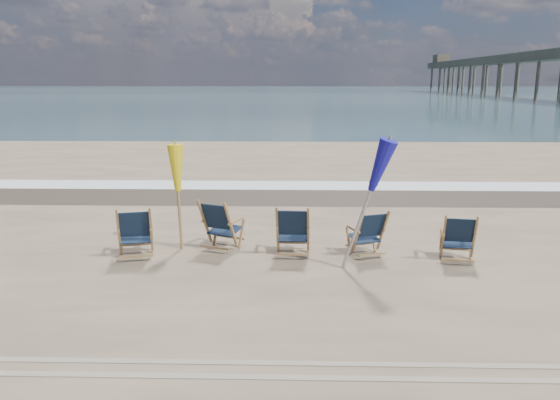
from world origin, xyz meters
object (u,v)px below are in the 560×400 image
Objects in this scene: beach_chair_0 at (151,232)px; umbrella_blue at (365,167)px; beach_chair_1 at (231,227)px; beach_chair_4 at (474,239)px; beach_chair_2 at (308,232)px; beach_chair_3 at (383,232)px; umbrella_yellow at (178,174)px; fishing_pier at (557,68)px.

umbrella_blue is at bearing 157.71° from beach_chair_0.
beach_chair_1 is 0.44× the size of umbrella_blue.
umbrella_blue is at bearing 20.47° from beach_chair_4.
beach_chair_1 is at bearing 2.64° from beach_chair_4.
beach_chair_1 is 1.42m from beach_chair_2.
beach_chair_2 is 1.09× the size of beach_chair_3.
beach_chair_2 is 1.35m from beach_chair_3.
beach_chair_1 is 1.11× the size of beach_chair_3.
beach_chair_3 is at bearing 58.83° from umbrella_blue.
fishing_pier is (39.86, 72.00, 3.23)m from umbrella_yellow.
beach_chair_1 is at bearing -13.89° from umbrella_yellow.
beach_chair_1 is 1.02× the size of beach_chair_2.
beach_chair_3 is (4.10, 0.24, -0.04)m from beach_chair_0.
fishing_pier reaches higher than umbrella_blue.
beach_chair_3 is at bearing 169.46° from beach_chair_0.
beach_chair_3 is at bearing -116.54° from fishing_pier.
umbrella_blue is (-0.47, -0.77, 1.30)m from beach_chair_3.
beach_chair_0 is 0.50× the size of umbrella_yellow.
beach_chair_1 is at bearing -7.84° from beach_chair_2.
beach_chair_0 is 5.58m from beach_chair_4.
beach_chair_2 is (1.40, -0.25, -0.01)m from beach_chair_1.
beach_chair_4 is (5.58, -0.17, -0.04)m from beach_chair_0.
fishing_pier reaches higher than beach_chair_1.
beach_chair_1 is 2.74m from beach_chair_3.
umbrella_blue is at bearing -178.13° from beach_chair_1.
beach_chair_1 is at bearing -179.18° from beach_chair_0.
beach_chair_3 is 0.99× the size of beach_chair_4.
umbrella_yellow reaches higher than beach_chair_3.
beach_chair_4 is at bearing -115.47° from fishing_pier.
beach_chair_3 is 3.86m from umbrella_yellow.
umbrella_yellow is (-0.98, 0.24, 0.93)m from beach_chair_1.
beach_chair_2 is 2.83m from beach_chair_4.
beach_chair_0 reaches higher than beach_chair_3.
fishing_pier is at bearing 63.41° from umbrella_blue.
beach_chair_4 is at bearing 145.08° from beach_chair_3.
beach_chair_3 is at bearing -5.55° from umbrella_yellow.
beach_chair_0 is 1.18m from umbrella_yellow.
umbrella_yellow reaches higher than beach_chair_2.
beach_chair_3 is at bearing -5.62° from beach_chair_4.
beach_chair_1 reaches higher than beach_chair_4.
umbrella_yellow reaches higher than beach_chair_1.
beach_chair_2 is at bearing -11.82° from umbrella_yellow.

